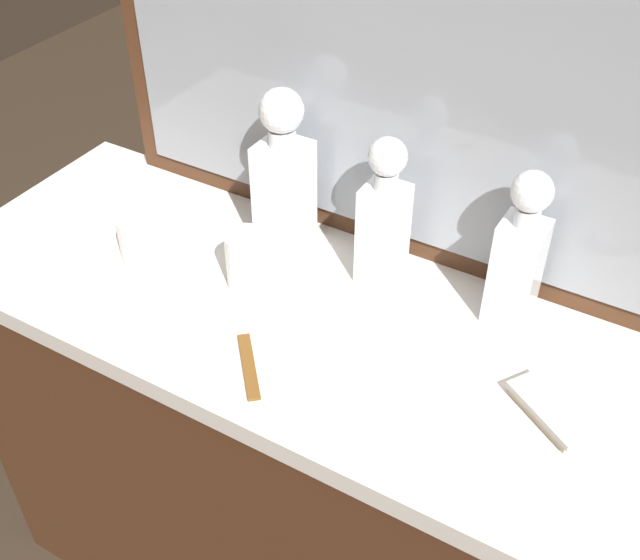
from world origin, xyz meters
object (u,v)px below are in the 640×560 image
Objects in this scene: silver_brush_right at (551,411)px; crystal_decanter_center at (518,263)px; crystal_decanter_rear at (383,226)px; tortoiseshell_comb at (249,366)px; crystal_tumbler_rear at (141,241)px; crystal_tumbler_left at (247,262)px; crystal_decanter_far_left at (284,185)px.

crystal_decanter_center is at bearing 126.08° from silver_brush_right.
crystal_decanter_rear reaches higher than silver_brush_right.
silver_brush_right is at bearing -53.92° from crystal_decanter_center.
silver_brush_right is at bearing 17.79° from tortoiseshell_comb.
crystal_tumbler_rear reaches higher than tortoiseshell_comb.
crystal_tumbler_left is at bearing 177.10° from silver_brush_right.
crystal_tumbler_rear is 0.64× the size of silver_brush_right.
crystal_tumbler_rear is at bearing -179.08° from silver_brush_right.
crystal_decanter_far_left is 0.35m from tortoiseshell_comb.
crystal_decanter_far_left is at bearing -178.67° from crystal_decanter_center.
crystal_decanter_rear is 0.40m from silver_brush_right.
crystal_tumbler_rear is (-0.39, -0.17, -0.07)m from crystal_decanter_rear.
crystal_decanter_rear is 0.33m from tortoiseshell_comb.
crystal_decanter_far_left is at bearing 178.27° from crystal_decanter_rear.
crystal_tumbler_rear reaches higher than silver_brush_right.
crystal_tumbler_left is 0.72× the size of silver_brush_right.
crystal_decanter_far_left reaches higher than crystal_tumbler_left.
crystal_decanter_center reaches higher than silver_brush_right.
crystal_decanter_far_left is 0.27m from crystal_tumbler_rear.
crystal_tumbler_rear is (-0.20, -0.04, -0.01)m from crystal_tumbler_left.
crystal_decanter_center reaches higher than crystal_decanter_rear.
crystal_tumbler_rear is at bearing 158.05° from tortoiseshell_comb.
tortoiseshell_comb is at bearing -55.45° from crystal_tumbler_left.
crystal_decanter_rear is 0.43m from crystal_tumbler_rear.
crystal_decanter_center reaches higher than crystal_tumbler_rear.
crystal_decanter_rear reaches higher than crystal_tumbler_left.
crystal_decanter_far_left is at bearing 163.35° from silver_brush_right.
crystal_decanter_far_left reaches higher than silver_brush_right.
silver_brush_right is at bearing -24.24° from crystal_decanter_rear.
tortoiseshell_comb is at bearing -21.95° from crystal_tumbler_rear.
tortoiseshell_comb is (-0.43, -0.14, -0.01)m from silver_brush_right.
crystal_decanter_far_left is 3.27× the size of crystal_tumbler_rear.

